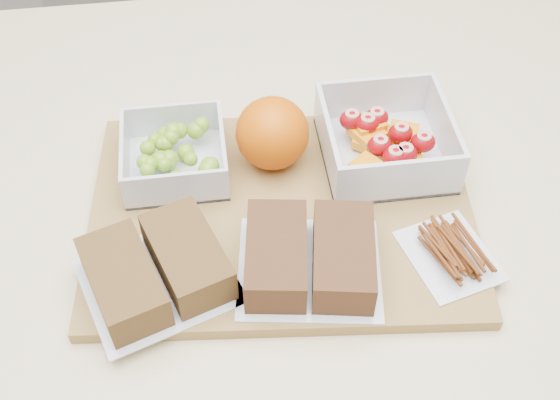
# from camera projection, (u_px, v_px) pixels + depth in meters

# --- Properties ---
(counter) EXTENTS (1.20, 0.90, 0.90)m
(counter) POSITION_uv_depth(u_px,v_px,m) (275.00, 395.00, 1.13)
(counter) COLOR beige
(counter) RESTS_ON ground
(cutting_board) EXTENTS (0.45, 0.34, 0.02)m
(cutting_board) POSITION_uv_depth(u_px,v_px,m) (281.00, 214.00, 0.78)
(cutting_board) COLOR olive
(cutting_board) RESTS_ON counter
(grape_container) EXTENTS (0.12, 0.12, 0.05)m
(grape_container) POSITION_uv_depth(u_px,v_px,m) (176.00, 155.00, 0.80)
(grape_container) COLOR silver
(grape_container) RESTS_ON cutting_board
(fruit_container) EXTENTS (0.14, 0.14, 0.06)m
(fruit_container) POSITION_uv_depth(u_px,v_px,m) (385.00, 142.00, 0.81)
(fruit_container) COLOR silver
(fruit_container) RESTS_ON cutting_board
(orange) EXTENTS (0.08, 0.08, 0.08)m
(orange) POSITION_uv_depth(u_px,v_px,m) (272.00, 133.00, 0.79)
(orange) COLOR #D25604
(orange) RESTS_ON cutting_board
(sandwich_bag_left) EXTENTS (0.18, 0.17, 0.04)m
(sandwich_bag_left) POSITION_uv_depth(u_px,v_px,m) (156.00, 270.00, 0.69)
(sandwich_bag_left) COLOR silver
(sandwich_bag_left) RESTS_ON cutting_board
(sandwich_bag_center) EXTENTS (0.16, 0.15, 0.04)m
(sandwich_bag_center) POSITION_uv_depth(u_px,v_px,m) (310.00, 257.00, 0.70)
(sandwich_bag_center) COLOR silver
(sandwich_bag_center) RESTS_ON cutting_board
(pretzel_bag) EXTENTS (0.10, 0.12, 0.02)m
(pretzel_bag) POSITION_uv_depth(u_px,v_px,m) (451.00, 250.00, 0.72)
(pretzel_bag) COLOR silver
(pretzel_bag) RESTS_ON cutting_board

